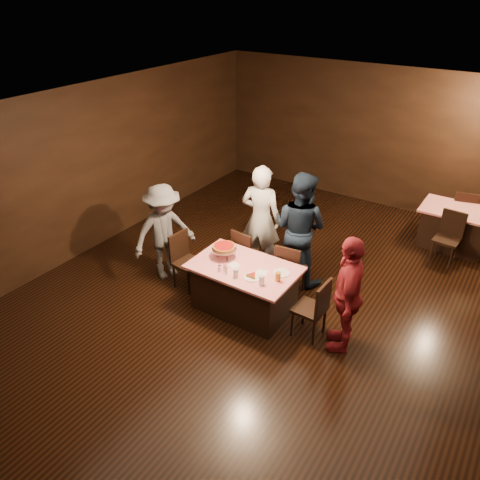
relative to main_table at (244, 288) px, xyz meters
name	(u,v)px	position (x,y,z in m)	size (l,w,h in m)	color
room	(279,192)	(0.55, -0.05, 1.75)	(10.00, 10.04, 3.02)	black
main_table	(244,288)	(0.00, 0.00, 0.00)	(1.60, 1.00, 0.77)	red
back_table	(454,228)	(2.27, 3.84, 0.00)	(1.30, 0.90, 0.77)	red
chair_far_left	(249,254)	(-0.40, 0.75, 0.09)	(0.42, 0.42, 0.95)	black
chair_far_right	(291,268)	(0.40, 0.75, 0.09)	(0.42, 0.42, 0.95)	black
chair_end_left	(188,262)	(-1.10, 0.00, 0.09)	(0.42, 0.42, 0.95)	black
chair_end_right	(310,308)	(1.10, 0.00, 0.09)	(0.42, 0.42, 0.95)	black
chair_back_near	(447,239)	(2.27, 3.14, 0.09)	(0.42, 0.42, 0.95)	black
chair_back_far	(462,212)	(2.27, 4.44, 0.09)	(0.42, 0.42, 0.95)	black
diner_white_jacket	(261,219)	(-0.42, 1.16, 0.57)	(0.70, 0.46, 1.92)	silver
diner_navy_hoodie	(300,228)	(0.28, 1.22, 0.58)	(0.94, 0.73, 1.93)	black
diner_grey_knit	(164,232)	(-1.63, 0.06, 0.46)	(1.09, 0.62, 1.68)	#595A5E
diner_red_shirt	(347,294)	(1.59, 0.06, 0.48)	(1.02, 0.42, 1.73)	maroon
pizza_stand	(224,247)	(-0.40, 0.05, 0.57)	(0.38, 0.38, 0.22)	black
plate_with_slice	(252,276)	(0.25, -0.18, 0.41)	(0.25, 0.25, 0.06)	white
plate_empty	(282,273)	(0.55, 0.15, 0.39)	(0.25, 0.25, 0.01)	white
glass_front_left	(236,273)	(0.05, -0.30, 0.46)	(0.08, 0.08, 0.14)	silver
glass_front_right	(262,280)	(0.45, -0.25, 0.46)	(0.08, 0.08, 0.14)	silver
glass_amber	(278,277)	(0.60, -0.05, 0.46)	(0.08, 0.08, 0.14)	#BF7F26
condiments	(223,269)	(-0.18, -0.28, 0.43)	(0.17, 0.10, 0.09)	silver
napkin_center	(262,273)	(0.30, 0.00, 0.39)	(0.16, 0.16, 0.01)	white
napkin_left	(234,265)	(-0.15, -0.05, 0.39)	(0.16, 0.16, 0.01)	white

